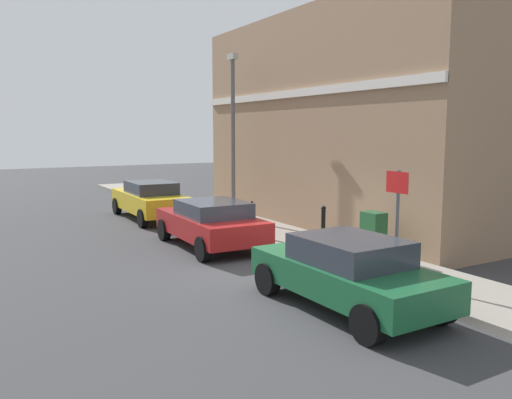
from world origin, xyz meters
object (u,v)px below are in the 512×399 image
at_px(car_yellow, 150,199).
at_px(lamppost, 233,129).
at_px(utility_cabinet, 373,237).
at_px(street_sign, 397,209).
at_px(car_red, 211,222).
at_px(bollard_near_cabinet, 323,223).
at_px(car_green, 348,271).
at_px(bollard_far_kerb, 251,217).

relative_size(car_yellow, lamppost, 0.79).
xyz_separation_m(utility_cabinet, street_sign, (-0.90, -1.62, 0.98)).
height_order(car_red, street_sign, street_sign).
bearing_deg(car_yellow, street_sign, -170.92).
xyz_separation_m(utility_cabinet, bollard_near_cabinet, (0.10, 2.09, 0.02)).
bearing_deg(bollard_near_cabinet, utility_cabinet, -92.74).
bearing_deg(lamppost, utility_cabinet, -88.45).
relative_size(car_green, bollard_far_kerb, 3.82).
bearing_deg(utility_cabinet, lamppost, 91.55).
bearing_deg(lamppost, car_yellow, 133.36).
xyz_separation_m(car_green, street_sign, (1.71, 0.51, 0.96)).
bearing_deg(street_sign, lamppost, 85.19).
height_order(utility_cabinet, bollard_far_kerb, utility_cabinet).
xyz_separation_m(car_yellow, lamppost, (2.25, -2.38, 2.56)).
height_order(car_red, bollard_far_kerb, car_red).
height_order(bollard_near_cabinet, street_sign, street_sign).
bearing_deg(utility_cabinet, car_red, 123.85).
height_order(utility_cabinet, street_sign, street_sign).
distance_m(car_yellow, bollard_far_kerb, 5.44).
bearing_deg(car_yellow, utility_cabinet, -164.21).
distance_m(car_red, bollard_far_kerb, 1.43).
xyz_separation_m(car_yellow, utility_cabinet, (2.44, -9.26, -0.06)).
relative_size(utility_cabinet, street_sign, 0.50).
relative_size(car_red, car_yellow, 0.91).
xyz_separation_m(bollard_far_kerb, street_sign, (0.22, -5.60, 0.96)).
bearing_deg(bollard_far_kerb, lamppost, 72.11).
xyz_separation_m(car_green, bollard_near_cabinet, (2.71, 4.22, 0.00)).
bearing_deg(car_green, lamppost, -15.64).
relative_size(car_green, bollard_near_cabinet, 3.82).
xyz_separation_m(bollard_near_cabinet, bollard_far_kerb, (-1.22, 1.89, 0.00)).
height_order(utility_cabinet, lamppost, lamppost).
height_order(car_green, car_red, car_green).
xyz_separation_m(street_sign, lamppost, (0.72, 8.50, 1.64)).
distance_m(car_yellow, street_sign, 11.03).
xyz_separation_m(car_red, bollard_far_kerb, (1.41, 0.19, -0.00)).
relative_size(street_sign, lamppost, 0.40).
distance_m(bollard_near_cabinet, lamppost, 5.45).
bearing_deg(bollard_far_kerb, bollard_near_cabinet, -57.05).
bearing_deg(car_green, car_yellow, -1.45).
bearing_deg(car_yellow, lamppost, -135.59).
bearing_deg(car_red, utility_cabinet, -144.68).
xyz_separation_m(car_green, lamppost, (2.43, 9.01, 2.60)).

